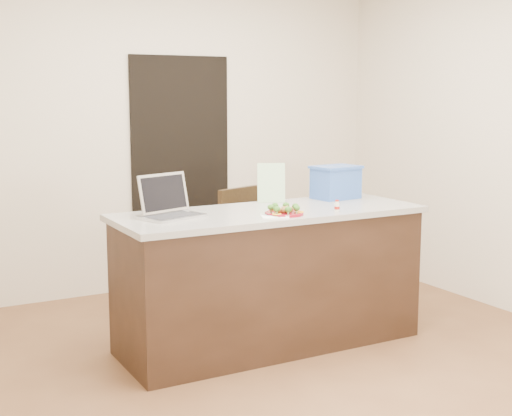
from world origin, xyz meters
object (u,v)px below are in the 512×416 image
laptop (168,205)px  blue_box (336,182)px  island (270,278)px  plate (284,213)px  yogurt_bottle (337,207)px  chair (245,243)px  napkin (275,216)px

laptop → blue_box: bearing=-12.9°
island → plate: size_ratio=8.36×
plate → laptop: size_ratio=0.57×
plate → laptop: bearing=156.0°
yogurt_bottle → chair: yogurt_bottle is taller
napkin → laptop: (-0.57, 0.34, 0.07)m
yogurt_bottle → chair: 1.07m
plate → yogurt_bottle: bearing=-8.4°
laptop → chair: laptop is taller
yogurt_bottle → blue_box: bearing=55.8°
plate → napkin: size_ratio=1.51×
plate → laptop: 0.73m
napkin → chair: bearing=72.5°
plate → napkin: 0.10m
blue_box → plate: bearing=-155.3°
napkin → blue_box: (0.79, 0.47, 0.12)m
yogurt_bottle → napkin: bearing=178.3°
napkin → plate: bearing=23.6°
yogurt_bottle → plate: bearing=171.6°
napkin → chair: size_ratio=0.17×
chair → island: bearing=-125.1°
chair → yogurt_bottle: bearing=-100.5°
napkin → yogurt_bottle: bearing=-1.7°
island → chair: bearing=74.5°
laptop → chair: 1.16m
yogurt_bottle → laptop: laptop is taller
island → plate: bearing=-93.1°
island → yogurt_bottle: size_ratio=27.35×
island → laptop: (-0.68, 0.10, 0.53)m
blue_box → yogurt_bottle: bearing=-131.0°
napkin → chair: chair is taller
plate → island: bearing=86.9°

